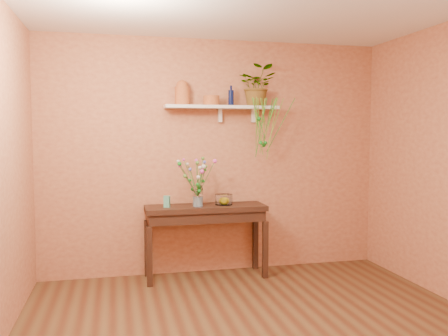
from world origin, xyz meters
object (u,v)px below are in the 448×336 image
at_px(terracotta_jug, 182,93).
at_px(spider_plant, 258,86).
at_px(blue_bottle, 231,98).
at_px(glass_vase, 198,197).
at_px(sideboard, 206,216).
at_px(bouquet, 197,172).
at_px(glass_bowl, 224,200).

xyz_separation_m(terracotta_jug, spider_plant, (0.88, 0.00, 0.10)).
bearing_deg(blue_bottle, spider_plant, 1.81).
distance_m(spider_plant, glass_vase, 1.47).
relative_size(sideboard, spider_plant, 2.87).
bearing_deg(bouquet, sideboard, 23.26).
xyz_separation_m(blue_bottle, bouquet, (-0.43, -0.17, -0.83)).
distance_m(blue_bottle, glass_bowl, 1.17).
xyz_separation_m(terracotta_jug, glass_bowl, (0.45, -0.12, -1.20)).
relative_size(spider_plant, glass_vase, 2.01).
distance_m(spider_plant, glass_bowl, 1.38).
bearing_deg(spider_plant, glass_vase, -166.85).
bearing_deg(glass_bowl, blue_bottle, 44.71).
xyz_separation_m(blue_bottle, spider_plant, (0.32, 0.01, 0.14)).
height_order(blue_bottle, glass_bowl, blue_bottle).
relative_size(terracotta_jug, spider_plant, 0.59).
bearing_deg(spider_plant, sideboard, -168.44).
bearing_deg(terracotta_jug, blue_bottle, -0.54).
bearing_deg(sideboard, terracotta_jug, 151.91).
height_order(glass_vase, bouquet, bouquet).
xyz_separation_m(sideboard, bouquet, (-0.11, -0.05, 0.50)).
distance_m(bouquet, glass_bowl, 0.46).
xyz_separation_m(sideboard, terracotta_jug, (-0.24, 0.13, 1.37)).
bearing_deg(terracotta_jug, bouquet, -53.39).
relative_size(glass_vase, glass_bowl, 1.19).
xyz_separation_m(bouquet, glass_bowl, (0.32, 0.06, -0.33)).
distance_m(terracotta_jug, glass_vase, 1.18).
distance_m(glass_vase, bouquet, 0.28).
bearing_deg(spider_plant, blue_bottle, -178.19).
height_order(sideboard, glass_bowl, glass_bowl).
relative_size(blue_bottle, glass_vase, 0.99).
relative_size(spider_plant, glass_bowl, 2.39).
distance_m(terracotta_jug, blue_bottle, 0.56).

